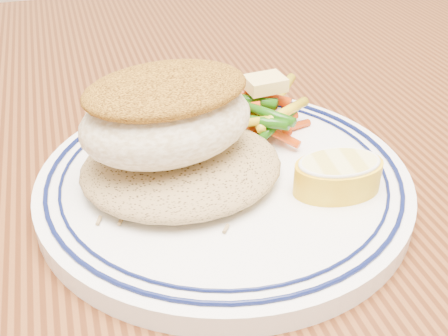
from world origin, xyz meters
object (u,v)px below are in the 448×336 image
fish_fillet (167,113)px  lemon_wedge (338,174)px  plate (224,181)px  vegetable_pile (255,111)px  rice_pilaf (181,162)px  dining_table (213,260)px

fish_fillet → lemon_wedge: fish_fillet is taller
plate → vegetable_pile: bearing=53.4°
fish_fillet → rice_pilaf: bearing=-35.3°
lemon_wedge → fish_fillet: bearing=154.8°
lemon_wedge → dining_table: bearing=129.3°
rice_pilaf → dining_table: bearing=48.5°
fish_fillet → lemon_wedge: bearing=-25.2°
fish_fillet → dining_table: bearing=38.4°
dining_table → lemon_wedge: size_ratio=24.87×
plate → rice_pilaf: bearing=172.9°
plate → lemon_wedge: bearing=-30.9°
rice_pilaf → lemon_wedge: 0.10m
plate → rice_pilaf: size_ratio=1.89×
lemon_wedge → rice_pilaf: bearing=155.6°
rice_pilaf → vegetable_pile: size_ratio=1.30×
dining_table → fish_fillet: size_ratio=12.16×
fish_fillet → lemon_wedge: 0.11m
fish_fillet → lemon_wedge: size_ratio=2.04×
vegetable_pile → lemon_wedge: (0.02, -0.09, -0.00)m
plate → lemon_wedge: size_ratio=4.15×
dining_table → fish_fillet: 0.17m
dining_table → plate: plate is taller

